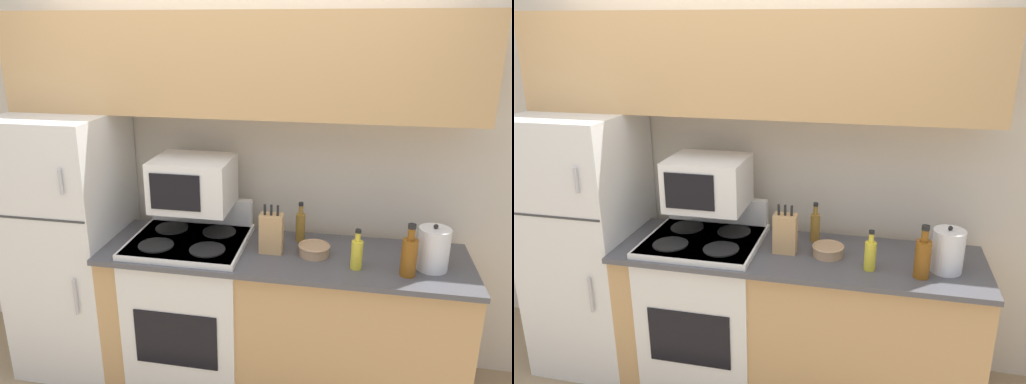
{
  "view_description": "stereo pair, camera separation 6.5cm",
  "coord_description": "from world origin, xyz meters",
  "views": [
    {
      "loc": [
        0.65,
        -2.26,
        2.11
      ],
      "look_at": [
        0.16,
        0.26,
        1.25
      ],
      "focal_mm": 35.0,
      "sensor_mm": 36.0,
      "label": 1
    },
    {
      "loc": [
        0.72,
        -2.24,
        2.11
      ],
      "look_at": [
        0.16,
        0.26,
        1.25
      ],
      "focal_mm": 35.0,
      "sensor_mm": 36.0,
      "label": 2
    }
  ],
  "objects": [
    {
      "name": "wall_back",
      "position": [
        0.0,
        0.7,
        1.27
      ],
      "size": [
        8.0,
        0.05,
        2.55
      ],
      "color": "beige",
      "rests_on": "ground_plane"
    },
    {
      "name": "lower_cabinets",
      "position": [
        0.31,
        0.29,
        0.45
      ],
      "size": [
        2.05,
        0.62,
        0.9
      ],
      "color": "tan",
      "rests_on": "ground_plane"
    },
    {
      "name": "refrigerator",
      "position": [
        -1.03,
        0.33,
        0.82
      ],
      "size": [
        0.62,
        0.69,
        1.63
      ],
      "color": "white",
      "rests_on": "ground_plane"
    },
    {
      "name": "upper_cabinets",
      "position": [
        0.0,
        0.51,
        1.91
      ],
      "size": [
        2.67,
        0.34,
        0.56
      ],
      "color": "tan",
      "rests_on": "refrigerator"
    },
    {
      "name": "stove",
      "position": [
        -0.24,
        0.28,
        0.48
      ],
      "size": [
        0.66,
        0.6,
        1.1
      ],
      "color": "white",
      "rests_on": "ground_plane"
    },
    {
      "name": "microwave",
      "position": [
        -0.23,
        0.37,
        1.25
      ],
      "size": [
        0.45,
        0.38,
        0.29
      ],
      "color": "white",
      "rests_on": "stove"
    },
    {
      "name": "knife_block",
      "position": [
        0.25,
        0.26,
        1.02
      ],
      "size": [
        0.13,
        0.08,
        0.28
      ],
      "color": "tan",
      "rests_on": "lower_cabinets"
    },
    {
      "name": "bowl",
      "position": [
        0.49,
        0.27,
        0.94
      ],
      "size": [
        0.18,
        0.18,
        0.06
      ],
      "color": "tan",
      "rests_on": "lower_cabinets"
    },
    {
      "name": "bottle_whiskey",
      "position": [
        0.97,
        0.12,
        1.01
      ],
      "size": [
        0.08,
        0.08,
        0.28
      ],
      "color": "brown",
      "rests_on": "lower_cabinets"
    },
    {
      "name": "bottle_vinegar",
      "position": [
        0.39,
        0.45,
        1.0
      ],
      "size": [
        0.06,
        0.06,
        0.24
      ],
      "color": "olive",
      "rests_on": "lower_cabinets"
    },
    {
      "name": "bottle_cooking_spray",
      "position": [
        0.72,
        0.15,
        0.99
      ],
      "size": [
        0.06,
        0.06,
        0.22
      ],
      "color": "gold",
      "rests_on": "lower_cabinets"
    },
    {
      "name": "kettle",
      "position": [
        1.1,
        0.22,
        1.02
      ],
      "size": [
        0.16,
        0.16,
        0.25
      ],
      "color": "white",
      "rests_on": "lower_cabinets"
    }
  ]
}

